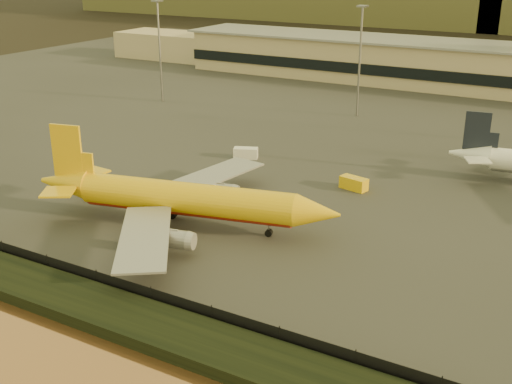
% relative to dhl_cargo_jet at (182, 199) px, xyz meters
% --- Properties ---
extents(ground, '(900.00, 900.00, 0.00)m').
position_rel_dhl_cargo_jet_xyz_m(ground, '(7.95, -6.78, -4.25)').
color(ground, black).
rests_on(ground, ground).
extents(embankment, '(320.00, 7.00, 1.40)m').
position_rel_dhl_cargo_jet_xyz_m(embankment, '(7.95, -23.78, -3.55)').
color(embankment, black).
rests_on(embankment, ground).
extents(tarmac, '(320.00, 220.00, 0.20)m').
position_rel_dhl_cargo_jet_xyz_m(tarmac, '(7.95, 88.22, -4.15)').
color(tarmac, '#2D2D2D').
rests_on(tarmac, ground).
extents(perimeter_fence, '(300.00, 0.05, 2.20)m').
position_rel_dhl_cargo_jet_xyz_m(perimeter_fence, '(7.95, -19.78, -2.95)').
color(perimeter_fence, black).
rests_on(perimeter_fence, tarmac).
extents(terminal_building, '(202.00, 25.00, 12.60)m').
position_rel_dhl_cargo_jet_xyz_m(terminal_building, '(-6.57, 118.77, 2.00)').
color(terminal_building, tan).
rests_on(terminal_building, tarmac).
extents(apron_light_masts, '(152.20, 12.20, 25.40)m').
position_rel_dhl_cargo_jet_xyz_m(apron_light_masts, '(22.95, 68.22, 11.46)').
color(apron_light_masts, slate).
rests_on(apron_light_masts, tarmac).
extents(dhl_cargo_jet, '(45.01, 43.30, 13.55)m').
position_rel_dhl_cargo_jet_xyz_m(dhl_cargo_jet, '(0.00, 0.00, 0.00)').
color(dhl_cargo_jet, '#E9B20C').
rests_on(dhl_cargo_jet, tarmac).
extents(gse_vehicle_yellow, '(4.87, 2.98, 2.04)m').
position_rel_dhl_cargo_jet_xyz_m(gse_vehicle_yellow, '(15.75, 26.11, -3.02)').
color(gse_vehicle_yellow, '#E9B20C').
rests_on(gse_vehicle_yellow, tarmac).
extents(gse_vehicle_white, '(4.93, 3.57, 2.02)m').
position_rel_dhl_cargo_jet_xyz_m(gse_vehicle_white, '(-8.27, 31.78, -3.03)').
color(gse_vehicle_white, white).
rests_on(gse_vehicle_white, tarmac).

